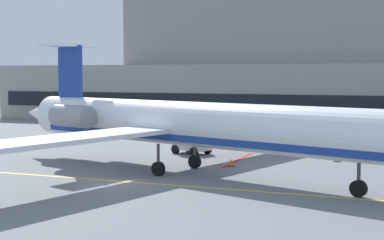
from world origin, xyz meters
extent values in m
cube|color=slate|center=(0.00, 0.00, -0.05)|extent=(120.00, 120.00, 0.10)
cube|color=yellow|center=(0.00, 0.87, 0.00)|extent=(108.00, 0.24, 0.01)
cube|color=red|center=(4.45, 11.58, 0.00)|extent=(0.30, 8.00, 0.01)
cube|color=gray|center=(-1.75, 46.11, 3.84)|extent=(77.57, 12.22, 7.67)
cube|color=gray|center=(0.10, 49.17, 13.14)|extent=(45.15, 8.56, 10.94)
cube|color=black|center=(-1.75, 39.95, 2.92)|extent=(74.47, 0.12, 2.04)
cylinder|color=white|center=(3.48, 4.76, 3.26)|extent=(28.54, 11.64, 2.87)
cube|color=navy|center=(3.48, 4.76, 2.47)|extent=(25.69, 10.48, 0.52)
cone|color=white|center=(-11.58, 9.61, 3.26)|extent=(4.30, 3.47, 2.44)
cube|color=white|center=(3.40, 13.04, 2.83)|extent=(7.09, 13.24, 0.28)
cube|color=white|center=(-1.42, -1.92, 2.83)|extent=(7.09, 13.24, 0.28)
cylinder|color=gray|center=(-4.67, 9.77, 3.47)|extent=(3.77, 2.56, 1.58)
cylinder|color=gray|center=(-6.06, 5.45, 3.47)|extent=(3.77, 2.56, 1.58)
cube|color=navy|center=(-8.13, 8.50, 6.66)|extent=(2.53, 1.02, 3.94)
cube|color=white|center=(-8.13, 8.50, 8.63)|extent=(3.32, 4.99, 0.20)
cylinder|color=#3F3F44|center=(13.99, 1.37, 1.36)|extent=(0.20, 0.20, 1.37)
cylinder|color=black|center=(13.99, 1.37, 0.45)|extent=(0.96, 0.61, 0.90)
cylinder|color=#3F3F44|center=(2.67, 6.98, 1.36)|extent=(0.20, 0.20, 1.37)
cylinder|color=black|center=(2.67, 6.98, 0.45)|extent=(0.96, 0.61, 0.90)
cylinder|color=#3F3F44|center=(1.53, 3.43, 1.36)|extent=(0.20, 0.20, 1.37)
cylinder|color=black|center=(1.53, 3.43, 0.45)|extent=(0.96, 0.61, 0.90)
cylinder|color=black|center=(14.33, 24.36, 0.35)|extent=(0.68, 0.70, 0.70)
cube|color=silver|center=(-0.07, 13.57, 0.65)|extent=(3.35, 2.60, 0.60)
cube|color=#B8B1A9|center=(-0.84, 13.89, 1.57)|extent=(1.64, 1.78, 1.24)
cylinder|color=black|center=(-1.33, 13.23, 0.35)|extent=(0.75, 0.52, 0.70)
cylinder|color=black|center=(-0.73, 14.70, 0.35)|extent=(0.75, 0.52, 0.70)
cylinder|color=black|center=(0.59, 12.44, 0.35)|extent=(0.75, 0.52, 0.70)
cylinder|color=black|center=(1.19, 13.92, 0.35)|extent=(0.75, 0.52, 0.70)
cylinder|color=white|center=(13.59, 28.74, 1.42)|extent=(5.53, 2.53, 2.14)
sphere|color=white|center=(10.90, 28.94, 1.42)|extent=(2.10, 2.10, 2.10)
cube|color=#59595B|center=(11.98, 28.74, 0.17)|extent=(0.60, 1.93, 0.35)
cone|color=orange|center=(11.47, 13.61, 0.28)|extent=(0.36, 0.36, 0.55)
cube|color=black|center=(11.47, 13.61, 0.02)|extent=(0.47, 0.47, 0.04)
cone|color=orange|center=(4.82, 8.61, 0.28)|extent=(0.36, 0.36, 0.55)
cube|color=black|center=(4.82, 8.61, 0.02)|extent=(0.47, 0.47, 0.04)
camera|label=1|loc=(16.42, -29.75, 6.49)|focal=53.94mm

